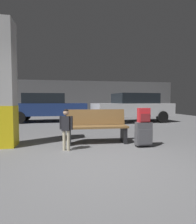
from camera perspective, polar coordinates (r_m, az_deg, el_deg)
The scene contains 9 objects.
ground_plane at distance 7.29m, azimuth -5.08°, elevation -5.87°, with size 18.00×18.00×0.10m, color slate.
garage_back_wall at distance 16.04m, azimuth -8.01°, elevation 4.33°, with size 18.00×0.12×2.80m, color #565658.
structural_pillar at distance 5.17m, azimuth -26.66°, elevation 7.37°, with size 0.57×0.57×3.04m.
bench at distance 5.04m, azimuth -0.40°, elevation -4.33°, with size 1.61×0.57×0.89m.
suitcase at distance 4.76m, azimuth 13.48°, elevation -6.37°, with size 0.38×0.24×0.60m.
backpack_bright at distance 4.70m, azimuth 13.56°, elevation -0.95°, with size 0.28×0.20×0.34m.
child at distance 4.32m, azimuth -9.54°, elevation -3.89°, with size 0.29×0.23×0.93m.
parked_car_far at distance 10.63m, azimuth -15.05°, elevation 1.55°, with size 4.11×1.83×1.51m.
parked_car_near at distance 10.21m, azimuth 10.35°, elevation 1.55°, with size 4.27×2.16×1.51m.
Camera 1 is at (-0.65, -3.17, 1.11)m, focal length 30.52 mm.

